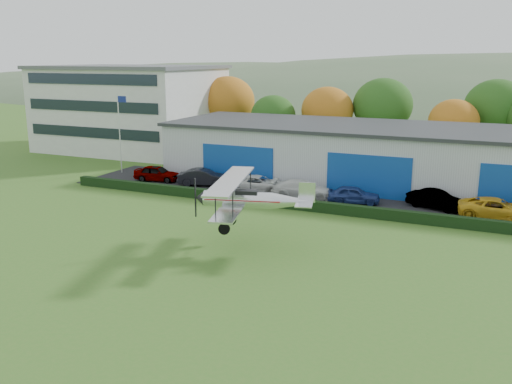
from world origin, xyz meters
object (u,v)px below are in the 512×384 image
at_px(car_0, 157,173).
at_px(hangar, 383,155).
at_px(car_2, 259,184).
at_px(car_4, 354,195).
at_px(biplane, 248,198).
at_px(car_3, 303,189).
at_px(flagpole, 120,126).
at_px(car_5, 436,200).
at_px(car_1, 203,177).
at_px(car_6, 497,209).
at_px(office_block, 132,108).

bearing_deg(car_0, hangar, -76.30).
height_order(car_0, car_2, car_0).
height_order(car_0, car_4, car_0).
bearing_deg(biplane, car_0, 124.69).
relative_size(hangar, car_3, 7.90).
relative_size(hangar, flagpole, 5.08).
height_order(hangar, biplane, hangar).
xyz_separation_m(car_4, car_5, (6.18, 0.95, 0.02)).
bearing_deg(biplane, car_1, 113.75).
relative_size(hangar, car_6, 7.64).
relative_size(car_2, car_4, 1.21).
relative_size(car_0, biplane, 0.51).
xyz_separation_m(car_0, car_2, (10.45, -0.01, -0.04)).
distance_m(hangar, car_6, 13.19).
distance_m(car_5, car_6, 4.43).
xyz_separation_m(flagpole, car_1, (10.31, -1.80, -3.98)).
distance_m(office_block, car_1, 24.03).
height_order(flagpole, biplane, flagpole).
bearing_deg(biplane, office_block, 121.24).
bearing_deg(biplane, car_4, 61.08).
distance_m(hangar, biplane, 21.69).
xyz_separation_m(office_block, car_2, (23.94, -14.89, -4.47)).
bearing_deg(car_5, biplane, 163.63).
bearing_deg(car_0, car_4, -99.94).
relative_size(hangar, car_2, 8.15).
bearing_deg(car_6, car_0, 85.18).
xyz_separation_m(office_block, car_3, (28.19, -15.54, -4.42)).
distance_m(car_4, car_5, 6.25).
bearing_deg(car_6, car_4, 86.06).
height_order(hangar, flagpole, flagpole).
height_order(car_1, car_5, car_1).
bearing_deg(car_3, office_block, 52.07).
relative_size(car_1, car_2, 0.92).
xyz_separation_m(car_2, car_4, (8.50, -0.55, 0.01)).
bearing_deg(flagpole, biplane, -36.17).
bearing_deg(car_5, car_1, 108.91).
bearing_deg(flagpole, car_1, -9.89).
height_order(flagpole, car_1, flagpole).
height_order(office_block, flagpole, office_block).
bearing_deg(hangar, car_6, -40.49).
bearing_deg(flagpole, hangar, 13.51).
bearing_deg(car_0, car_6, -99.45).
xyz_separation_m(hangar, car_3, (-4.81, -8.52, -1.86)).
relative_size(flagpole, biplane, 0.95).
distance_m(office_block, car_2, 28.55).
distance_m(car_3, car_6, 14.74).
xyz_separation_m(hangar, flagpole, (-24.88, -5.98, 2.13)).
bearing_deg(hangar, car_3, -119.47).
xyz_separation_m(hangar, car_0, (-19.51, -7.86, -1.87)).
xyz_separation_m(car_6, biplane, (-13.81, -12.86, 2.37)).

